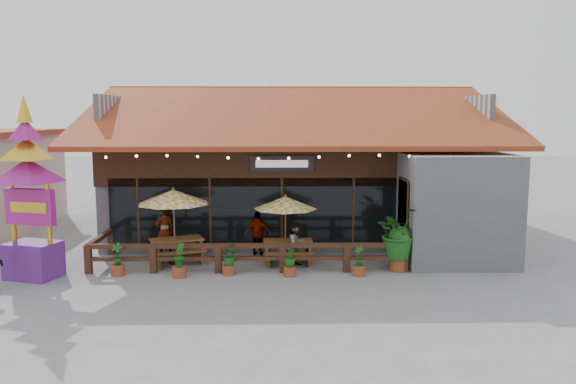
{
  "coord_description": "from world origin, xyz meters",
  "views": [
    {
      "loc": [
        -0.67,
        -17.46,
        4.83
      ],
      "look_at": [
        -0.3,
        1.5,
        2.25
      ],
      "focal_mm": 35.0,
      "sensor_mm": 36.0,
      "label": 1
    }
  ],
  "objects_px": {
    "tropical_plant": "(399,234)",
    "umbrella_right": "(285,203)",
    "picnic_table_left": "(177,246)",
    "thai_sign_tower": "(28,176)",
    "picnic_table_right": "(288,248)",
    "umbrella_left": "(173,197)"
  },
  "relations": [
    {
      "from": "umbrella_left",
      "to": "umbrella_right",
      "type": "height_order",
      "value": "umbrella_left"
    },
    {
      "from": "umbrella_right",
      "to": "picnic_table_right",
      "type": "distance_m",
      "value": 1.48
    },
    {
      "from": "umbrella_left",
      "to": "thai_sign_tower",
      "type": "height_order",
      "value": "thai_sign_tower"
    },
    {
      "from": "picnic_table_right",
      "to": "tropical_plant",
      "type": "relative_size",
      "value": 0.8
    },
    {
      "from": "umbrella_right",
      "to": "thai_sign_tower",
      "type": "xyz_separation_m",
      "value": [
        -7.59,
        -1.82,
        1.12
      ]
    },
    {
      "from": "thai_sign_tower",
      "to": "picnic_table_right",
      "type": "bearing_deg",
      "value": 11.28
    },
    {
      "from": "umbrella_left",
      "to": "thai_sign_tower",
      "type": "bearing_deg",
      "value": -158.18
    },
    {
      "from": "picnic_table_left",
      "to": "thai_sign_tower",
      "type": "relative_size",
      "value": 0.36
    },
    {
      "from": "picnic_table_left",
      "to": "thai_sign_tower",
      "type": "distance_m",
      "value": 5.02
    },
    {
      "from": "picnic_table_left",
      "to": "picnic_table_right",
      "type": "bearing_deg",
      "value": -2.22
    },
    {
      "from": "tropical_plant",
      "to": "umbrella_left",
      "type": "bearing_deg",
      "value": 171.89
    },
    {
      "from": "thai_sign_tower",
      "to": "umbrella_left",
      "type": "bearing_deg",
      "value": 21.82
    },
    {
      "from": "umbrella_left",
      "to": "picnic_table_right",
      "type": "xyz_separation_m",
      "value": [
        3.72,
        -0.05,
        -1.69
      ]
    },
    {
      "from": "umbrella_left",
      "to": "picnic_table_right",
      "type": "distance_m",
      "value": 4.09
    },
    {
      "from": "tropical_plant",
      "to": "picnic_table_right",
      "type": "bearing_deg",
      "value": 164.26
    },
    {
      "from": "tropical_plant",
      "to": "umbrella_right",
      "type": "bearing_deg",
      "value": 160.26
    },
    {
      "from": "umbrella_left",
      "to": "picnic_table_left",
      "type": "bearing_deg",
      "value": 64.01
    },
    {
      "from": "umbrella_left",
      "to": "thai_sign_tower",
      "type": "xyz_separation_m",
      "value": [
        -3.94,
        -1.58,
        0.88
      ]
    },
    {
      "from": "umbrella_right",
      "to": "picnic_table_right",
      "type": "bearing_deg",
      "value": -75.28
    },
    {
      "from": "picnic_table_left",
      "to": "thai_sign_tower",
      "type": "height_order",
      "value": "thai_sign_tower"
    },
    {
      "from": "umbrella_right",
      "to": "tropical_plant",
      "type": "bearing_deg",
      "value": -19.74
    },
    {
      "from": "picnic_table_left",
      "to": "picnic_table_right",
      "type": "xyz_separation_m",
      "value": [
        3.68,
        -0.14,
        -0.03
      ]
    }
  ]
}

